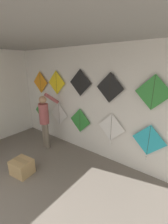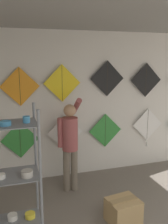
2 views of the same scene
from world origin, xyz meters
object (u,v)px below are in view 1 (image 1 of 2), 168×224
object	(u,v)px
kite_4	(149,141)
kite_9	(153,93)
kite_5	(40,82)
kite_0	(42,111)
kite_7	(80,83)
kite_8	(110,88)
kite_3	(111,128)
kite_2	(80,121)
kite_6	(56,83)
kite_1	(59,114)
shopkeeper	(44,117)
cardboard_box	(22,167)

from	to	relation	value
kite_4	kite_9	size ratio (longest dim) A/B	1.20
kite_5	kite_0	bearing A→B (deg)	180.00
kite_9	kite_7	bearing A→B (deg)	180.00
kite_5	kite_8	bearing A→B (deg)	0.00
kite_3	kite_5	xyz separation A→B (m)	(-2.59, 0.00, 0.91)
kite_0	kite_9	size ratio (longest dim) A/B	1.00
kite_2	kite_3	world-z (taller)	kite_3
kite_6	kite_1	bearing A→B (deg)	0.00
kite_5	kite_8	xyz separation A→B (m)	(2.50, 0.00, 0.05)
shopkeeper	kite_3	xyz separation A→B (m)	(1.83, 0.53, -0.03)
cardboard_box	kite_3	xyz separation A→B (m)	(1.33, 1.62, 0.73)
shopkeeper	kite_4	distance (m)	2.75
kite_5	kite_3	bearing A→B (deg)	-0.01
kite_2	shopkeeper	bearing A→B (deg)	-148.71
kite_2	kite_8	xyz separation A→B (m)	(0.87, 0.00, 0.99)
kite_2	cardboard_box	bearing A→B (deg)	-102.73
cardboard_box	kite_0	bearing A→B (deg)	128.79
kite_6	kite_5	bearing A→B (deg)	180.00
cardboard_box	kite_1	bearing A→B (deg)	105.85
shopkeeper	kite_4	bearing A→B (deg)	18.16
kite_6	kite_8	distance (m)	1.74
shopkeeper	kite_1	size ratio (longest dim) A/B	2.40
kite_8	kite_9	world-z (taller)	kite_8
kite_4	kite_8	bearing A→B (deg)	179.97
kite_2	kite_5	size ratio (longest dim) A/B	1.00
shopkeeper	kite_5	world-z (taller)	kite_5
cardboard_box	kite_2	distance (m)	1.81
kite_1	kite_3	distance (m)	1.79
kite_4	shopkeeper	bearing A→B (deg)	-168.96
kite_8	kite_6	bearing A→B (deg)	180.00
kite_0	kite_7	bearing A→B (deg)	0.00
kite_4	kite_6	distance (m)	2.88
shopkeeper	kite_4	size ratio (longest dim) A/B	2.00
kite_1	kite_3	bearing A→B (deg)	-0.01
kite_3	kite_5	bearing A→B (deg)	179.99
kite_1	kite_9	xyz separation A→B (m)	(2.61, 0.00, 0.95)
shopkeeper	kite_4	xyz separation A→B (m)	(2.70, 0.53, -0.09)
kite_1	kite_4	xyz separation A→B (m)	(2.66, -0.00, -0.06)
kite_6	kite_9	bearing A→B (deg)	0.00
shopkeeper	cardboard_box	world-z (taller)	shopkeeper
kite_2	kite_3	bearing A→B (deg)	-0.03
kite_6	kite_8	xyz separation A→B (m)	(1.74, 0.00, 0.01)
cardboard_box	kite_3	world-z (taller)	kite_3
kite_1	kite_9	distance (m)	2.78
kite_4	kite_3	bearing A→B (deg)	180.00
kite_2	kite_4	bearing A→B (deg)	-0.01
kite_0	kite_3	distance (m)	2.63
kite_5	kite_7	bearing A→B (deg)	0.00
kite_3	kite_1	bearing A→B (deg)	179.99
kite_3	kite_6	distance (m)	2.06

